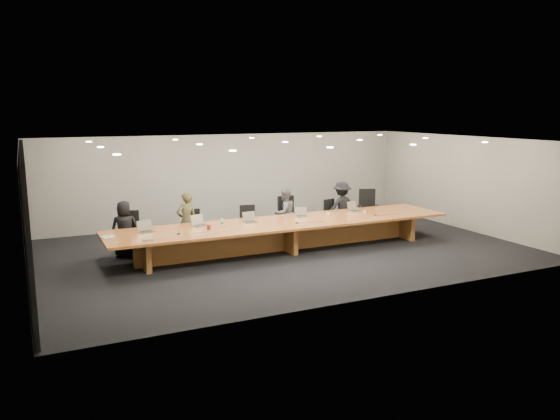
{
  "coord_description": "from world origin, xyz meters",
  "views": [
    {
      "loc": [
        -5.91,
        -12.26,
        3.56
      ],
      "look_at": [
        0.0,
        0.3,
        1.0
      ],
      "focal_mm": 35.0,
      "sensor_mm": 36.0,
      "label": 1
    }
  ],
  "objects_px": {
    "paper_cup_far": "(365,212)",
    "chair_far_left": "(129,233)",
    "chair_mid_right": "(290,217)",
    "mic_left": "(179,234)",
    "person_d": "(342,207)",
    "mic_center": "(297,223)",
    "chair_mid_left": "(249,223)",
    "person_b": "(187,221)",
    "laptop_b": "(200,220)",
    "laptop_d": "(302,212)",
    "paper_cup_near": "(328,214)",
    "laptop_a": "(146,226)",
    "mic_right": "(376,215)",
    "water_bottle": "(222,223)",
    "person_c": "(285,213)",
    "chair_far_right": "(369,209)",
    "laptop_c": "(251,217)",
    "av_box": "(148,239)",
    "laptop_e": "(356,206)",
    "person_a": "(125,229)",
    "amber_mug": "(209,227)",
    "chair_left": "(194,228)",
    "chair_right": "(334,216)",
    "conference_table": "(285,230)"
  },
  "relations": [
    {
      "from": "paper_cup_far",
      "to": "laptop_e",
      "type": "bearing_deg",
      "value": 107.79
    },
    {
      "from": "chair_mid_left",
      "to": "paper_cup_near",
      "type": "distance_m",
      "value": 2.19
    },
    {
      "from": "water_bottle",
      "to": "av_box",
      "type": "height_order",
      "value": "water_bottle"
    },
    {
      "from": "chair_far_left",
      "to": "laptop_c",
      "type": "bearing_deg",
      "value": 0.34
    },
    {
      "from": "laptop_d",
      "to": "paper_cup_near",
      "type": "distance_m",
      "value": 0.72
    },
    {
      "from": "chair_far_right",
      "to": "water_bottle",
      "type": "distance_m",
      "value": 5.29
    },
    {
      "from": "chair_mid_left",
      "to": "person_b",
      "type": "height_order",
      "value": "person_b"
    },
    {
      "from": "laptop_a",
      "to": "mic_center",
      "type": "xyz_separation_m",
      "value": [
        3.64,
        -0.59,
        -0.12
      ]
    },
    {
      "from": "laptop_a",
      "to": "paper_cup_far",
      "type": "xyz_separation_m",
      "value": [
        5.95,
        -0.16,
        -0.1
      ]
    },
    {
      "from": "chair_far_left",
      "to": "paper_cup_near",
      "type": "height_order",
      "value": "chair_far_left"
    },
    {
      "from": "av_box",
      "to": "person_c",
      "type": "bearing_deg",
      "value": 25.07
    },
    {
      "from": "chair_far_right",
      "to": "person_d",
      "type": "bearing_deg",
      "value": -156.75
    },
    {
      "from": "person_a",
      "to": "mic_left",
      "type": "height_order",
      "value": "person_a"
    },
    {
      "from": "water_bottle",
      "to": "person_d",
      "type": "bearing_deg",
      "value": 15.85
    },
    {
      "from": "chair_mid_right",
      "to": "paper_cup_near",
      "type": "relative_size",
      "value": 11.78
    },
    {
      "from": "laptop_a",
      "to": "water_bottle",
      "type": "relative_size",
      "value": 1.72
    },
    {
      "from": "chair_mid_right",
      "to": "mic_left",
      "type": "distance_m",
      "value": 3.85
    },
    {
      "from": "laptop_a",
      "to": "laptop_e",
      "type": "height_order",
      "value": "laptop_e"
    },
    {
      "from": "person_a",
      "to": "laptop_d",
      "type": "height_order",
      "value": "person_a"
    },
    {
      "from": "laptop_e",
      "to": "paper_cup_near",
      "type": "relative_size",
      "value": 3.67
    },
    {
      "from": "conference_table",
      "to": "person_a",
      "type": "height_order",
      "value": "person_a"
    },
    {
      "from": "water_bottle",
      "to": "person_c",
      "type": "bearing_deg",
      "value": 27.16
    },
    {
      "from": "amber_mug",
      "to": "av_box",
      "type": "distance_m",
      "value": 1.6
    },
    {
      "from": "chair_mid_right",
      "to": "chair_right",
      "type": "relative_size",
      "value": 1.2
    },
    {
      "from": "chair_far_left",
      "to": "paper_cup_near",
      "type": "relative_size",
      "value": 11.17
    },
    {
      "from": "chair_far_right",
      "to": "chair_left",
      "type": "bearing_deg",
      "value": -160.72
    },
    {
      "from": "chair_mid_right",
      "to": "water_bottle",
      "type": "distance_m",
      "value": 2.65
    },
    {
      "from": "laptop_d",
      "to": "amber_mug",
      "type": "distance_m",
      "value": 2.78
    },
    {
      "from": "chair_mid_right",
      "to": "av_box",
      "type": "distance_m",
      "value": 4.65
    },
    {
      "from": "laptop_a",
      "to": "mic_left",
      "type": "distance_m",
      "value": 0.84
    },
    {
      "from": "chair_mid_left",
      "to": "laptop_e",
      "type": "relative_size",
      "value": 2.7
    },
    {
      "from": "chair_mid_right",
      "to": "paper_cup_near",
      "type": "height_order",
      "value": "chair_mid_right"
    },
    {
      "from": "person_d",
      "to": "mic_center",
      "type": "xyz_separation_m",
      "value": [
        -2.27,
        -1.56,
        0.02
      ]
    },
    {
      "from": "chair_far_right",
      "to": "laptop_b",
      "type": "distance_m",
      "value": 5.67
    },
    {
      "from": "paper_cup_far",
      "to": "chair_far_left",
      "type": "bearing_deg",
      "value": 170.43
    },
    {
      "from": "laptop_b",
      "to": "paper_cup_far",
      "type": "distance_m",
      "value": 4.62
    },
    {
      "from": "chair_far_left",
      "to": "mic_right",
      "type": "height_order",
      "value": "chair_far_left"
    },
    {
      "from": "chair_mid_left",
      "to": "laptop_b",
      "type": "distance_m",
      "value": 1.91
    },
    {
      "from": "laptop_c",
      "to": "paper_cup_far",
      "type": "relative_size",
      "value": 4.38
    },
    {
      "from": "chair_left",
      "to": "water_bottle",
      "type": "relative_size",
      "value": 4.99
    },
    {
      "from": "chair_far_right",
      "to": "laptop_a",
      "type": "relative_size",
      "value": 3.44
    },
    {
      "from": "av_box",
      "to": "mic_left",
      "type": "distance_m",
      "value": 0.8
    },
    {
      "from": "laptop_d",
      "to": "paper_cup_far",
      "type": "bearing_deg",
      "value": 8.09
    },
    {
      "from": "conference_table",
      "to": "mic_right",
      "type": "xyz_separation_m",
      "value": [
        2.57,
        -0.31,
        0.24
      ]
    },
    {
      "from": "chair_mid_left",
      "to": "laptop_d",
      "type": "height_order",
      "value": "same"
    },
    {
      "from": "person_b",
      "to": "amber_mug",
      "type": "relative_size",
      "value": 13.6
    },
    {
      "from": "mic_left",
      "to": "chair_mid_right",
      "type": "bearing_deg",
      "value": 22.64
    },
    {
      "from": "chair_far_right",
      "to": "mic_right",
      "type": "bearing_deg",
      "value": -100.21
    },
    {
      "from": "water_bottle",
      "to": "laptop_a",
      "type": "bearing_deg",
      "value": 173.66
    },
    {
      "from": "chair_left",
      "to": "water_bottle",
      "type": "distance_m",
      "value": 1.29
    }
  ]
}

